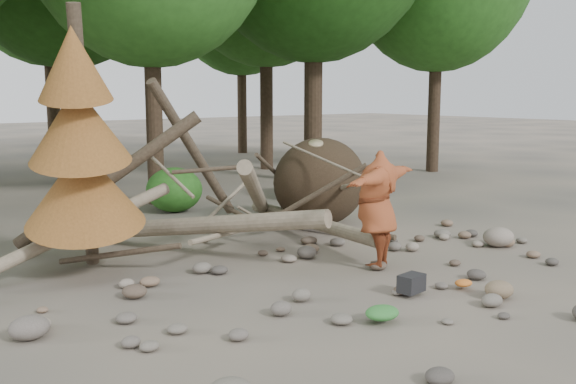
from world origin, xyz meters
TOP-DOWN VIEW (x-y plane):
  - ground at (0.00, 0.00)m, footprint 120.00×120.00m
  - deadfall_pile at (2.02, 4.24)m, footprint 8.55×5.24m
  - dead_conifer at (-3.12, 3.37)m, footprint 2.06×2.16m
  - bush_mid at (0.80, 7.80)m, footprint 1.40×1.40m
  - bush_right at (5.00, 7.00)m, footprint 2.00×2.00m
  - frisbee_thrower at (0.97, 0.93)m, footprint 2.48×1.47m
  - backpack at (0.37, -0.39)m, footprint 0.42×0.31m
  - cloth_green at (-0.80, -0.92)m, footprint 0.48×0.40m
  - cloth_orange at (1.22, -0.67)m, footprint 0.29×0.24m
  - boulder_front_right at (1.29, -1.25)m, footprint 0.44×0.39m
  - boulder_mid_right at (4.05, 0.64)m, footprint 0.63×0.57m
  - boulder_mid_left at (-4.59, 1.33)m, footprint 0.49×0.44m

SIDE VIEW (x-z plane):
  - ground at x=0.00m, z-range 0.00..0.00m
  - cloth_orange at x=1.22m, z-range 0.00..0.11m
  - cloth_green at x=-0.80m, z-range 0.00..0.18m
  - backpack at x=0.37m, z-range 0.00..0.26m
  - boulder_front_right at x=1.29m, z-range 0.00..0.26m
  - boulder_mid_left at x=-4.59m, z-range 0.00..0.29m
  - boulder_mid_right at x=4.05m, z-range 0.00..0.38m
  - bush_mid at x=0.80m, z-range 0.00..1.12m
  - bush_right at x=5.00m, z-range 0.00..1.60m
  - deadfall_pile at x=2.02m, z-range -0.70..2.60m
  - frisbee_thrower at x=0.97m, z-range -0.01..2.13m
  - dead_conifer at x=-3.12m, z-range -0.06..4.29m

